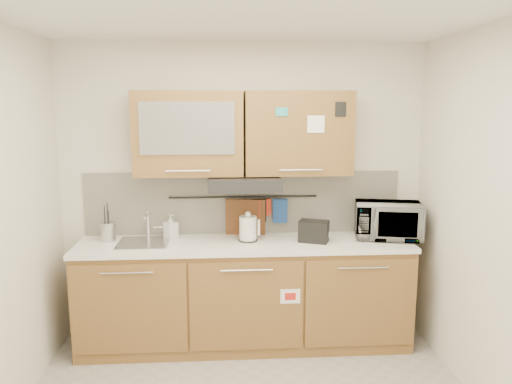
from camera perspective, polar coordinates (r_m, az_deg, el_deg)
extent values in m
plane|color=white|center=(2.95, -0.35, 20.38)|extent=(3.20, 3.20, 0.00)
plane|color=silver|center=(4.46, -1.48, 0.06)|extent=(3.20, 0.00, 3.20)
plane|color=silver|center=(3.48, 27.08, -3.90)|extent=(0.00, 3.00, 3.00)
cube|color=olive|center=(4.41, -1.27, -11.71)|extent=(2.80, 0.60, 0.88)
cube|color=black|center=(4.57, -1.25, -16.26)|extent=(2.80, 0.54, 0.10)
cube|color=brown|center=(4.17, -14.32, -12.86)|extent=(0.91, 0.02, 0.74)
cylinder|color=silver|center=(4.04, -14.58, -8.94)|extent=(0.41, 0.01, 0.01)
cube|color=brown|center=(4.11, -1.08, -12.92)|extent=(0.91, 0.02, 0.74)
cylinder|color=silver|center=(3.97, -1.07, -8.94)|extent=(0.41, 0.01, 0.01)
cube|color=brown|center=(4.25, 11.90, -12.34)|extent=(0.91, 0.02, 0.74)
cylinder|color=silver|center=(4.12, 12.15, -8.47)|extent=(0.41, 0.01, 0.01)
cube|color=white|center=(4.25, -1.29, -5.98)|extent=(2.82, 0.62, 0.04)
cube|color=silver|center=(4.47, -1.47, -1.23)|extent=(2.80, 0.02, 0.56)
cube|color=olive|center=(4.23, -7.69, 6.66)|extent=(0.90, 0.35, 0.70)
cube|color=silver|center=(4.05, -7.88, 7.22)|extent=(0.76, 0.02, 0.42)
cube|color=brown|center=(4.27, 4.80, 6.74)|extent=(0.90, 0.35, 0.70)
cube|color=white|center=(4.11, 6.87, 7.70)|extent=(0.14, 0.00, 0.14)
cube|color=black|center=(4.20, -1.35, 1.09)|extent=(0.60, 0.46, 0.10)
cube|color=silver|center=(4.30, -12.73, -5.81)|extent=(0.42, 0.40, 0.03)
cylinder|color=silver|center=(4.42, -12.22, -3.70)|extent=(0.03, 0.03, 0.24)
cylinder|color=silver|center=(4.32, -12.42, -2.66)|extent=(0.02, 0.18, 0.02)
cylinder|color=black|center=(4.42, -1.45, -0.56)|extent=(1.30, 0.02, 0.02)
cylinder|color=#B8B8BD|center=(4.43, -16.57, -4.37)|extent=(0.14, 0.14, 0.16)
cylinder|color=black|center=(4.43, -16.86, -3.45)|extent=(0.01, 0.01, 0.31)
cylinder|color=black|center=(4.40, -16.44, -3.74)|extent=(0.01, 0.01, 0.27)
cylinder|color=black|center=(4.43, -16.56, -3.28)|extent=(0.01, 0.01, 0.33)
cylinder|color=black|center=(4.41, -16.86, -3.96)|extent=(0.01, 0.01, 0.24)
cylinder|color=white|center=(4.25, -0.93, -4.21)|extent=(0.15, 0.15, 0.21)
sphere|color=white|center=(4.22, -0.93, -2.56)|extent=(0.05, 0.05, 0.05)
cube|color=white|center=(4.25, 0.32, -4.07)|extent=(0.02, 0.03, 0.14)
cylinder|color=black|center=(4.27, -0.92, -5.50)|extent=(0.16, 0.16, 0.01)
cube|color=black|center=(4.25, 6.62, -4.49)|extent=(0.28, 0.22, 0.18)
cube|color=black|center=(4.24, 6.07, -3.35)|extent=(0.10, 0.12, 0.01)
cube|color=black|center=(4.22, 7.22, -3.43)|extent=(0.10, 0.12, 0.01)
imported|color=#999999|center=(4.48, 14.86, -3.17)|extent=(0.62, 0.48, 0.31)
imported|color=#999999|center=(4.40, -9.71, -3.87)|extent=(0.14, 0.14, 0.21)
cube|color=brown|center=(4.46, -1.21, -3.60)|extent=(0.35, 0.08, 0.44)
cube|color=navy|center=(4.46, 2.77, -2.16)|extent=(0.13, 0.04, 0.22)
cube|color=black|center=(4.44, 0.36, -2.11)|extent=(0.13, 0.04, 0.20)
cube|color=red|center=(4.44, 1.00, -1.78)|extent=(0.12, 0.07, 0.15)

